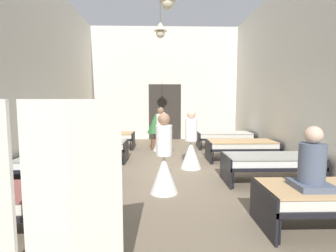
% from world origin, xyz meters
% --- Properties ---
extents(ground_plane, '(6.86, 10.78, 0.10)m').
position_xyz_m(ground_plane, '(0.00, 0.00, -0.05)').
color(ground_plane, '#7A6B56').
extents(room_shell, '(6.66, 10.38, 4.84)m').
position_xyz_m(room_shell, '(-0.00, 1.30, 2.43)').
color(room_shell, silver).
rests_on(room_shell, ground).
extents(bed_left_row_0, '(1.90, 0.84, 0.57)m').
position_xyz_m(bed_left_row_0, '(-2.08, -2.85, 0.44)').
color(bed_left_row_0, black).
rests_on(bed_left_row_0, ground).
extents(bed_right_row_0, '(1.90, 0.84, 0.57)m').
position_xyz_m(bed_right_row_0, '(2.08, -2.85, 0.44)').
color(bed_right_row_0, black).
rests_on(bed_right_row_0, ground).
extents(bed_left_row_1, '(1.90, 0.84, 0.57)m').
position_xyz_m(bed_left_row_1, '(-2.08, -0.95, 0.44)').
color(bed_left_row_1, black).
rests_on(bed_left_row_1, ground).
extents(bed_right_row_1, '(1.90, 0.84, 0.57)m').
position_xyz_m(bed_right_row_1, '(2.08, -0.95, 0.44)').
color(bed_right_row_1, black).
rests_on(bed_right_row_1, ground).
extents(bed_left_row_2, '(1.90, 0.84, 0.57)m').
position_xyz_m(bed_left_row_2, '(-2.08, 0.95, 0.44)').
color(bed_left_row_2, black).
rests_on(bed_left_row_2, ground).
extents(bed_right_row_2, '(1.90, 0.84, 0.57)m').
position_xyz_m(bed_right_row_2, '(2.08, 0.95, 0.44)').
color(bed_right_row_2, black).
rests_on(bed_right_row_2, ground).
extents(bed_left_row_3, '(1.90, 0.84, 0.57)m').
position_xyz_m(bed_left_row_3, '(-2.08, 2.85, 0.44)').
color(bed_left_row_3, black).
rests_on(bed_left_row_3, ground).
extents(bed_right_row_3, '(1.90, 0.84, 0.57)m').
position_xyz_m(bed_right_row_3, '(2.08, 2.85, 0.44)').
color(bed_right_row_3, black).
rests_on(bed_right_row_3, ground).
extents(nurse_near_aisle, '(0.52, 0.52, 1.49)m').
position_xyz_m(nurse_near_aisle, '(0.57, 0.20, 0.53)').
color(nurse_near_aisle, white).
rests_on(nurse_near_aisle, ground).
extents(nurse_mid_aisle, '(0.52, 0.52, 1.49)m').
position_xyz_m(nurse_mid_aisle, '(-0.12, -1.47, 0.53)').
color(nurse_mid_aisle, white).
rests_on(nurse_mid_aisle, ground).
extents(nurse_far_aisle, '(0.52, 0.52, 1.49)m').
position_xyz_m(nurse_far_aisle, '(-0.18, 2.49, 0.53)').
color(nurse_far_aisle, white).
rests_on(nurse_far_aisle, ground).
extents(patient_seated_primary, '(0.44, 0.44, 0.80)m').
position_xyz_m(patient_seated_primary, '(1.73, -2.91, 0.87)').
color(patient_seated_primary, '#515B70').
rests_on(patient_seated_primary, bed_right_row_0).
extents(potted_plant, '(0.56, 0.56, 1.25)m').
position_xyz_m(potted_plant, '(-0.37, 2.70, 0.80)').
color(potted_plant, brown).
rests_on(potted_plant, ground).
extents(privacy_screen, '(1.25, 0.15, 1.70)m').
position_xyz_m(privacy_screen, '(-1.13, -3.94, 0.85)').
color(privacy_screen, silver).
rests_on(privacy_screen, ground).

